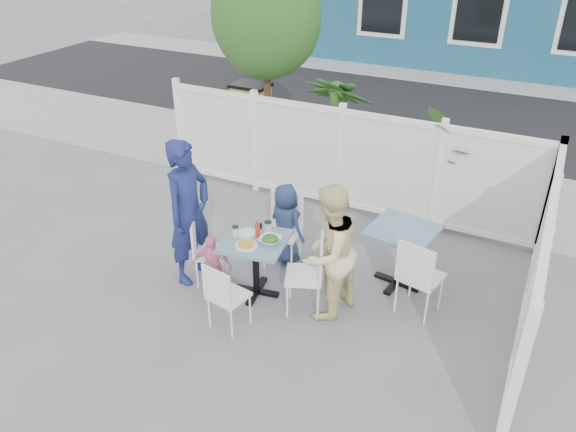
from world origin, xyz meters
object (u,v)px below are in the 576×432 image
at_px(utility_cabinet, 252,117).
at_px(main_table, 256,252).
at_px(chair_back, 284,224).
at_px(spare_table, 402,242).
at_px(boy, 286,224).
at_px(toddler, 212,265).
at_px(man, 189,212).
at_px(chair_right, 311,269).
at_px(chair_near, 224,293).
at_px(chair_left, 204,247).
at_px(woman, 328,253).

bearing_deg(utility_cabinet, main_table, -59.63).
xyz_separation_m(utility_cabinet, chair_back, (2.33, -3.27, -0.04)).
height_order(spare_table, boy, boy).
xyz_separation_m(spare_table, toddler, (-1.95, -1.18, -0.21)).
bearing_deg(chair_back, man, 36.72).
xyz_separation_m(main_table, man, (-0.88, -0.04, 0.34)).
xyz_separation_m(chair_right, man, (-1.59, -0.06, 0.37)).
height_order(spare_table, toddler, toddler).
relative_size(main_table, chair_near, 0.96).
xyz_separation_m(utility_cabinet, chair_left, (1.66, -4.11, -0.09)).
height_order(main_table, chair_left, chair_left).
distance_m(chair_near, man, 1.21).
distance_m(man, woman, 1.78).
relative_size(chair_right, woman, 0.59).
distance_m(spare_table, boy, 1.50).
relative_size(boy, toddler, 1.35).
bearing_deg(man, chair_back, -40.67).
xyz_separation_m(main_table, woman, (0.90, 0.05, 0.22)).
distance_m(man, boy, 1.28).
xyz_separation_m(spare_table, chair_near, (-1.47, -1.67, -0.12)).
xyz_separation_m(utility_cabinet, main_table, (2.35, -4.06, -0.00)).
bearing_deg(woman, chair_near, -34.25).
relative_size(chair_right, man, 0.51).
xyz_separation_m(woman, boy, (-0.90, 0.76, -0.26)).
height_order(chair_right, chair_back, chair_back).
height_order(man, toddler, man).
bearing_deg(toddler, spare_table, 15.28).
distance_m(utility_cabinet, chair_back, 4.02).
height_order(man, boy, man).
bearing_deg(chair_back, woman, 133.76).
bearing_deg(man, spare_table, -62.03).
height_order(chair_near, man, man).
height_order(chair_back, boy, boy).
height_order(utility_cabinet, spare_table, utility_cabinet).
relative_size(man, woman, 1.15).
relative_size(spare_table, chair_left, 0.99).
relative_size(spare_table, chair_back, 0.89).
bearing_deg(man, chair_right, -82.57).
height_order(utility_cabinet, chair_near, utility_cabinet).
bearing_deg(spare_table, chair_back, -174.24).
bearing_deg(spare_table, chair_near, -131.27).
bearing_deg(chair_right, boy, 20.72).
xyz_separation_m(spare_table, woman, (-0.59, -0.89, 0.19)).
bearing_deg(man, boy, -40.41).
bearing_deg(chair_near, spare_table, 58.63).
bearing_deg(main_table, utility_cabinet, 120.08).
relative_size(chair_left, toddler, 1.05).
bearing_deg(chair_left, utility_cabinet, 177.27).
bearing_deg(chair_near, chair_right, 56.93).
bearing_deg(toddler, utility_cabinet, 97.73).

